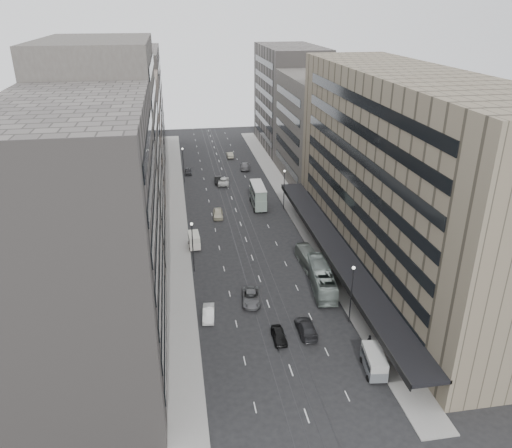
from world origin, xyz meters
TOP-DOWN VIEW (x-y plane):
  - ground at (0.00, 0.00)m, footprint 220.00×220.00m
  - sidewalk_right at (12.00, 37.50)m, footprint 4.00×125.00m
  - sidewalk_left at (-12.00, 37.50)m, footprint 4.00×125.00m
  - department_store at (21.45, 8.00)m, footprint 19.20×60.00m
  - building_right_mid at (21.50, 52.00)m, footprint 15.00×28.00m
  - building_right_far at (21.50, 82.00)m, footprint 15.00×32.00m
  - building_left_a at (-21.50, -8.00)m, footprint 15.00×28.00m
  - building_left_b at (-21.50, 19.00)m, footprint 15.00×26.00m
  - building_left_c at (-21.50, 46.00)m, footprint 15.00×28.00m
  - building_left_d at (-21.50, 79.00)m, footprint 15.00×38.00m
  - lamp_right_near at (9.70, -5.00)m, footprint 0.44×0.44m
  - lamp_right_far at (9.70, 35.00)m, footprint 0.44×0.44m
  - lamp_left_near at (-9.70, 12.00)m, footprint 0.44×0.44m
  - lamp_left_far at (-9.70, 55.00)m, footprint 0.44×0.44m
  - bus_near at (8.50, 3.91)m, footprint 4.17×12.07m
  - bus_far at (8.41, 9.77)m, footprint 2.68×9.70m
  - double_decker at (4.79, 37.20)m, footprint 2.80×8.56m
  - vw_microbus at (9.20, -14.70)m, footprint 2.69×4.99m
  - panel_van at (-9.20, 20.44)m, footprint 2.11×4.04m
  - sedan_0 at (-0.20, -7.27)m, footprint 1.63×4.01m
  - sedan_1 at (-8.46, -1.01)m, footprint 1.92×4.43m
  - sedan_2 at (-2.27, 1.85)m, footprint 3.06×5.59m
  - sedan_3 at (3.50, -6.43)m, footprint 2.23×5.33m
  - sedan_4 at (-3.92, 32.89)m, footprint 2.19×4.86m
  - sedan_5 at (-1.90, 53.22)m, footprint 1.81×4.57m
  - sedan_6 at (-0.76, 52.33)m, footprint 3.16×5.84m
  - sedan_7 at (5.85, 62.97)m, footprint 3.12×6.10m
  - sedan_8 at (-8.50, 61.28)m, footprint 1.74×4.07m
  - sedan_9 at (3.26, 73.87)m, footprint 1.61×4.60m
  - pedestrian at (10.20, -10.69)m, footprint 0.72×0.55m

SIDE VIEW (x-z plane):
  - ground at x=0.00m, z-range 0.00..0.00m
  - sidewalk_right at x=12.00m, z-range 0.00..0.15m
  - sidewalk_left at x=-12.00m, z-range 0.00..0.15m
  - sedan_0 at x=-0.20m, z-range 0.00..1.36m
  - sedan_8 at x=-8.50m, z-range 0.00..1.37m
  - sedan_1 at x=-8.46m, z-range 0.00..1.42m
  - sedan_5 at x=-1.90m, z-range 0.00..1.48m
  - sedan_2 at x=-2.27m, z-range 0.00..1.48m
  - sedan_9 at x=3.26m, z-range 0.00..1.51m
  - sedan_3 at x=3.50m, z-range 0.00..1.54m
  - sedan_6 at x=-0.76m, z-range 0.00..1.56m
  - sedan_4 at x=-3.92m, z-range 0.00..1.62m
  - sedan_7 at x=5.85m, z-range 0.00..1.69m
  - pedestrian at x=10.20m, z-range 0.15..1.93m
  - bus_far at x=8.41m, z-range 0.00..2.68m
  - panel_van at x=-9.20m, z-range 0.13..2.63m
  - vw_microbus at x=9.20m, z-range 0.15..2.72m
  - bus_near at x=8.50m, z-range 0.00..3.29m
  - double_decker at x=4.79m, z-range 0.18..4.83m
  - lamp_right_near at x=9.70m, z-range 1.04..9.36m
  - lamp_right_far at x=9.70m, z-range 1.04..9.36m
  - lamp_left_near at x=-9.70m, z-range 1.04..9.36m
  - lamp_left_far at x=-9.70m, z-range 1.04..9.36m
  - building_right_mid at x=21.50m, z-range 0.00..24.00m
  - building_left_c at x=-21.50m, z-range 0.00..25.00m
  - building_right_far at x=21.50m, z-range 0.00..28.00m
  - building_left_d at x=-21.50m, z-range 0.00..28.00m
  - department_store at x=21.45m, z-range -0.05..29.95m
  - building_left_a at x=-21.50m, z-range 0.00..30.00m
  - building_left_b at x=-21.50m, z-range 0.00..34.00m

